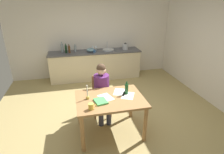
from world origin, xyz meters
The scene contains 24 objects.
ground_plane centered at (0.00, 0.00, -0.02)m, with size 5.20×5.20×0.04m, color tan.
wall_back centered at (0.00, 2.60, 1.30)m, with size 5.20×0.12×2.60m, color silver.
wall_right centered at (2.60, 0.00, 1.30)m, with size 0.12×5.20×2.60m, color silver.
kitchen_counter centered at (0.00, 2.24, 0.45)m, with size 2.86×0.64×0.90m.
dining_table centered at (-0.13, -0.51, 0.63)m, with size 1.22×0.90×0.74m.
chair_at_table centered at (-0.17, 0.18, 0.48)m, with size 0.41×0.41×0.87m.
person_seated centered at (-0.18, 0.04, 0.68)m, with size 0.33×0.59×1.19m.
coffee_mug centered at (-0.50, -0.80, 0.80)m, with size 0.13×0.09×0.10m.
candlestick centered at (-0.52, -0.45, 0.82)m, with size 0.06×0.06×0.27m.
book_magazine centered at (-0.32, -0.61, 0.76)m, with size 0.20×0.25×0.03m, color #4AA558.
paper_letter centered at (-0.20, -0.47, 0.74)m, with size 0.21×0.30×0.00m, color white.
paper_bill centered at (0.10, -0.32, 0.74)m, with size 0.21×0.30×0.00m, color white.
paper_envelope centered at (0.22, -0.49, 0.74)m, with size 0.21×0.30×0.00m, color white.
wine_bottle_on_table centered at (0.21, -0.42, 0.85)m, with size 0.07×0.07×0.25m.
sink_unit centered at (0.42, 2.24, 0.92)m, with size 0.36×0.36×0.24m.
bottle_oil centered at (-0.99, 2.31, 1.03)m, with size 0.07×0.07×0.32m.
bottle_vinegar centered at (-0.87, 2.21, 1.02)m, with size 0.07×0.07×0.28m.
bottle_wine_red centered at (-0.78, 2.21, 1.01)m, with size 0.06×0.06×0.27m.
bottle_sauce centered at (-0.60, 2.29, 1.00)m, with size 0.07×0.07×0.24m.
mixing_bowl centered at (-0.14, 2.19, 0.96)m, with size 0.26×0.26×0.12m, color #668C99.
stovetop_kettle centered at (0.99, 2.24, 1.00)m, with size 0.18×0.18×0.22m.
wine_glass_near_sink centered at (0.06, 2.39, 1.01)m, with size 0.07×0.07×0.15m.
wine_glass_by_kettle centered at (-0.05, 2.39, 1.01)m, with size 0.07×0.07×0.15m.
teacup_on_counter centered at (-0.04, 2.09, 0.94)m, with size 0.12×0.08×0.09m.
Camera 1 is at (-0.75, -3.36, 2.38)m, focal length 29.56 mm.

